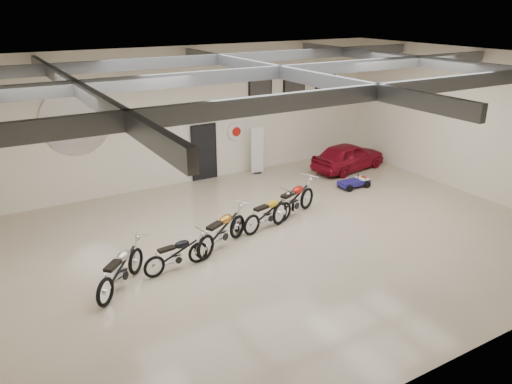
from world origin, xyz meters
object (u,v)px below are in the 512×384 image
vintage_car (348,156)px  motorcycle_black (176,253)px  banner_stand (257,150)px  motorcycle_yellow (268,212)px  motorcycle_red (294,199)px  motorcycle_gold (222,230)px  go_kart (357,180)px  motorcycle_silver (120,268)px

vintage_car → motorcycle_black: bearing=105.6°
banner_stand → motorcycle_black: bearing=-126.6°
motorcycle_yellow → motorcycle_red: motorcycle_red is taller
motorcycle_gold → motorcycle_red: (2.96, 0.82, 0.02)m
vintage_car → motorcycle_gold: bearing=106.8°
motorcycle_gold → motorcycle_red: bearing=-12.4°
banner_stand → motorcycle_black: size_ratio=1.05×
motorcycle_red → go_kart: size_ratio=1.54×
banner_stand → motorcycle_silver: (-7.17, -5.76, -0.40)m
motorcycle_yellow → vintage_car: vintage_car is taller
motorcycle_gold → motorcycle_yellow: 1.86m
banner_stand → vintage_car: banner_stand is taller
motorcycle_silver → motorcycle_black: motorcycle_silver is taller
motorcycle_yellow → motorcycle_red: bearing=2.2°
motorcycle_silver → motorcycle_gold: 3.08m
motorcycle_black → motorcycle_yellow: motorcycle_yellow is taller
motorcycle_red → banner_stand: bearing=52.0°
motorcycle_yellow → motorcycle_gold: bearing=-179.4°
banner_stand → motorcycle_silver: bearing=-132.3°
motorcycle_silver → go_kart: 9.85m
motorcycle_black → motorcycle_yellow: bearing=9.5°
motorcycle_yellow → motorcycle_silver: bearing=179.1°
motorcycle_yellow → go_kart: (4.71, 1.39, -0.25)m
motorcycle_gold → vintage_car: size_ratio=0.65×
motorcycle_silver → motorcycle_black: bearing=-38.7°
motorcycle_gold → vintage_car: bearing=-2.3°
motorcycle_red → vintage_car: bearing=8.8°
banner_stand → vintage_car: bearing=-14.9°
motorcycle_silver → vintage_car: size_ratio=0.63×
banner_stand → vintage_car: 3.74m
motorcycle_red → motorcycle_black: bearing=173.8°
motorcycle_yellow → go_kart: size_ratio=1.37×
motorcycle_red → motorcycle_gold: bearing=173.0°
banner_stand → motorcycle_silver: banner_stand is taller
motorcycle_silver → motorcycle_yellow: size_ratio=1.06×
motorcycle_black → motorcycle_red: (4.50, 1.31, 0.11)m
banner_stand → motorcycle_yellow: (-2.37, -4.63, -0.43)m
banner_stand → go_kart: bearing=-45.2°
motorcycle_yellow → motorcycle_red: 1.22m
motorcycle_gold → go_kart: 6.77m
banner_stand → motorcycle_black: banner_stand is taller
banner_stand → motorcycle_gold: bearing=-120.3°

